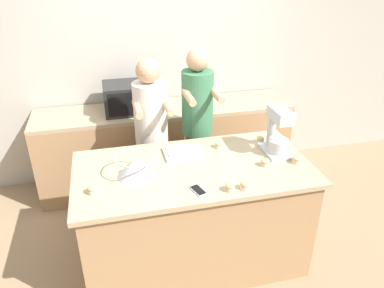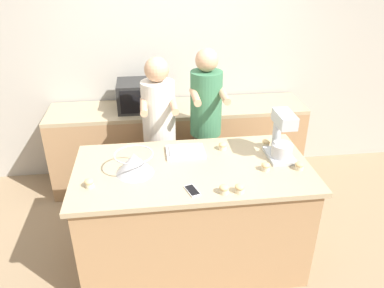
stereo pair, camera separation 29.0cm
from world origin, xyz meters
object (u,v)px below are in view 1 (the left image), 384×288
Objects in this scene: mixing_bowl at (136,166)px; baking_tray at (183,152)px; microwave_oven at (129,98)px; cupcake_0 at (261,139)px; stand_mixer at (277,134)px; cupcake_6 at (245,185)px; cupcake_5 at (297,160)px; cell_phone at (198,190)px; cupcake_1 at (219,145)px; cupcake_3 at (230,187)px; person_right at (197,129)px; person_left at (152,138)px; cupcake_2 at (92,189)px; cupcake_4 at (265,162)px.

baking_tray is at bearing 31.65° from mixing_bowl.
microwave_oven reaches higher than cupcake_0.
stand_mixer is 5.72× the size of cupcake_6.
cupcake_5 is at bearing -66.24° from stand_mixer.
cupcake_1 is at bearing 60.17° from cell_phone.
cupcake_3 is at bearing -141.41° from stand_mixer.
person_right is at bearing 75.89° from cell_phone.
person_left is 23.41× the size of cupcake_2.
cupcake_2 is 1.00× the size of cupcake_4.
cupcake_6 is at bearing -135.68° from cupcake_4.
cell_phone is at bearing -153.00° from stand_mixer.
cupcake_0 is at bearing 52.09° from cupcake_3.
mixing_bowl is 4.27× the size of cupcake_5.
cupcake_6 is (-0.40, -0.66, 0.00)m from cupcake_0.
cupcake_2 is 1.00× the size of cupcake_5.
cupcake_4 is at bearing -107.78° from cupcake_0.
cupcake_2 is (-0.40, -1.48, -0.11)m from microwave_oven.
baking_tray is at bearing 149.37° from cupcake_4.
stand_mixer is at bearing -35.04° from person_left.
cell_phone is 0.74m from cupcake_2.
cell_phone is 0.68m from cupcake_1.
microwave_oven is (-1.11, 1.24, -0.03)m from stand_mixer.
person_right is 1.36m from cupcake_2.
mixing_bowl is at bearing 143.19° from cell_phone.
cupcake_1 is at bearing -81.58° from person_right.
person_left reaches higher than cupcake_1.
mixing_bowl is at bearing -158.85° from cupcake_1.
cupcake_2 is at bearing 168.21° from cupcake_3.
mixing_bowl is at bearing 25.44° from cupcake_2.
person_left reaches higher than cupcake_5.
person_right is 24.30× the size of cupcake_1.
person_left is 1.37m from cupcake_5.
stand_mixer is 5.72× the size of cupcake_3.
person_left is 23.41× the size of cupcake_0.
cupcake_0 and cupcake_4 have the same top height.
baking_tray is at bearing -174.82° from cupcake_1.
person_right reaches higher than person_left.
cupcake_1 is (0.74, 0.29, -0.06)m from mixing_bowl.
person_left is 23.41× the size of cupcake_3.
cupcake_6 reaches higher than baking_tray.
microwave_oven is at bearing 123.33° from cupcake_4.
cupcake_5 is (0.65, 0.24, 0.00)m from cupcake_3.
mixing_bowl is 0.80m from cupcake_1.
baking_tray is 0.69m from cupcake_6.
cupcake_1 is (0.67, -1.04, -0.11)m from microwave_oven.
microwave_oven is 1.88m from cupcake_5.
microwave_oven is 7.37× the size of cupcake_2.
mixing_bowl is 1.33m from microwave_oven.
person_right is 10.72× the size of cell_phone.
mixing_bowl is 4.27× the size of cupcake_3.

